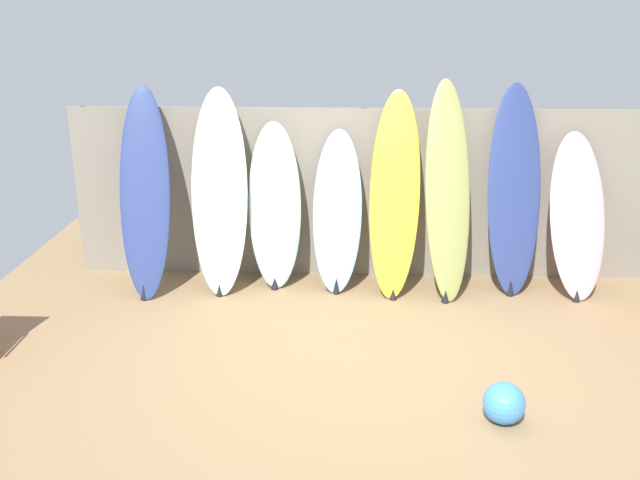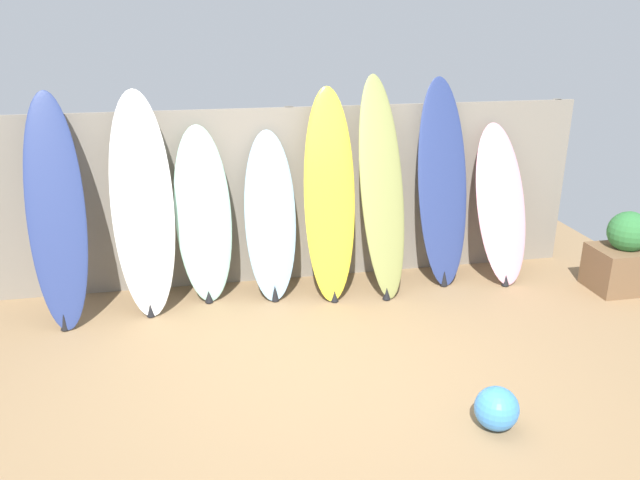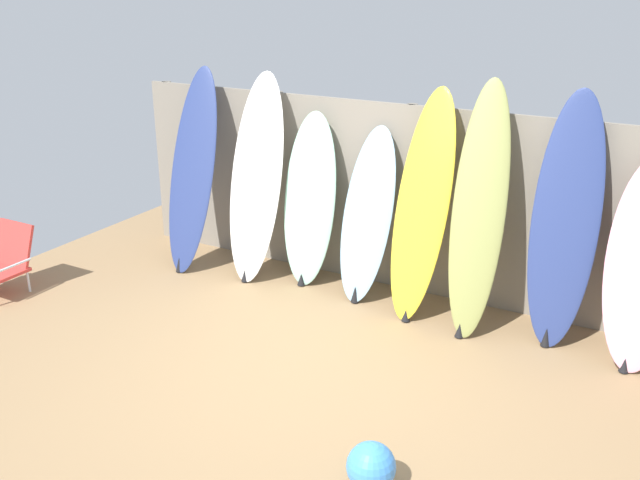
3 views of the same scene
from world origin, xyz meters
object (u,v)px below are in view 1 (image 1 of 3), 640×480
object	(u,v)px
surfboard_white_1	(220,194)
surfboard_navy_6	(514,192)
surfboard_skyblue_3	(337,213)
surfboard_navy_0	(145,194)
surfboard_olive_5	(448,192)
surfboard_pink_7	(577,217)
surfboard_yellow_4	(395,196)
beach_ball	(504,403)
surfboard_seafoam_2	(275,207)

from	to	relation	value
surfboard_white_1	surfboard_navy_6	bearing A→B (deg)	1.82
surfboard_skyblue_3	surfboard_navy_0	bearing A→B (deg)	-175.41
surfboard_white_1	surfboard_skyblue_3	distance (m)	1.20
surfboard_olive_5	surfboard_pink_7	size ratio (longest dim) A/B	1.32
surfboard_navy_0	surfboard_pink_7	distance (m)	4.30
surfboard_yellow_4	beach_ball	size ratio (longest dim) A/B	6.69
surfboard_white_1	surfboard_olive_5	distance (m)	2.26
surfboard_seafoam_2	surfboard_skyblue_3	distance (m)	0.64
surfboard_white_1	surfboard_yellow_4	world-z (taller)	surfboard_white_1
surfboard_seafoam_2	surfboard_skyblue_3	world-z (taller)	surfboard_seafoam_2
surfboard_navy_0	surfboard_pink_7	xyz separation A→B (m)	(4.30, 0.09, -0.21)
surfboard_white_1	surfboard_yellow_4	distance (m)	1.75
surfboard_navy_0	surfboard_navy_6	world-z (taller)	surfboard_navy_6
surfboard_navy_0	surfboard_seafoam_2	distance (m)	1.30
surfboard_navy_0	surfboard_white_1	distance (m)	0.74
surfboard_seafoam_2	surfboard_navy_6	xyz separation A→B (m)	(2.40, -0.03, 0.19)
surfboard_yellow_4	surfboard_pink_7	distance (m)	1.83
surfboard_skyblue_3	surfboard_yellow_4	distance (m)	0.61
surfboard_olive_5	surfboard_navy_6	size ratio (longest dim) A/B	1.02
surfboard_yellow_4	surfboard_olive_5	world-z (taller)	surfboard_olive_5
surfboard_pink_7	beach_ball	size ratio (longest dim) A/B	5.35
surfboard_navy_0	surfboard_white_1	bearing A→B (deg)	5.42
beach_ball	surfboard_navy_0	bearing A→B (deg)	143.53
surfboard_pink_7	beach_ball	distance (m)	2.76
surfboard_navy_0	surfboard_navy_6	xyz separation A→B (m)	(3.67, 0.16, 0.02)
surfboard_yellow_4	beach_ball	world-z (taller)	surfboard_yellow_4
surfboard_white_1	surfboard_seafoam_2	distance (m)	0.58
surfboard_skyblue_3	beach_ball	xyz separation A→B (m)	(1.23, -2.48, -0.64)
surfboard_seafoam_2	surfboard_skyblue_3	xyz separation A→B (m)	(0.64, -0.03, -0.05)
surfboard_white_1	surfboard_navy_0	bearing A→B (deg)	-174.58
surfboard_navy_0	surfboard_yellow_4	bearing A→B (deg)	1.55
surfboard_navy_6	surfboard_pink_7	distance (m)	0.67
surfboard_navy_0	surfboard_olive_5	world-z (taller)	surfboard_olive_5
surfboard_navy_0	surfboard_skyblue_3	distance (m)	1.93
surfboard_seafoam_2	surfboard_pink_7	world-z (taller)	surfboard_seafoam_2
surfboard_seafoam_2	beach_ball	xyz separation A→B (m)	(1.87, -2.51, -0.69)
surfboard_navy_0	surfboard_white_1	world-z (taller)	surfboard_navy_0
surfboard_navy_6	beach_ball	distance (m)	2.69
surfboard_navy_0	surfboard_navy_6	bearing A→B (deg)	2.54
surfboard_pink_7	beach_ball	bearing A→B (deg)	-115.54
surfboard_skyblue_3	surfboard_pink_7	world-z (taller)	surfboard_pink_7
surfboard_seafoam_2	surfboard_white_1	bearing A→B (deg)	-167.61
surfboard_yellow_4	surfboard_olive_5	xyz separation A→B (m)	(0.51, -0.03, 0.05)
surfboard_skyblue_3	surfboard_olive_5	size ratio (longest dim) A/B	0.76
surfboard_navy_0	surfboard_white_1	size ratio (longest dim) A/B	1.00
surfboard_white_1	surfboard_olive_5	world-z (taller)	surfboard_olive_5
surfboard_seafoam_2	surfboard_olive_5	size ratio (longest dim) A/B	0.79
beach_ball	surfboard_navy_6	bearing A→B (deg)	78.02
surfboard_white_1	beach_ball	bearing A→B (deg)	-44.83
surfboard_navy_0	surfboard_skyblue_3	world-z (taller)	surfboard_navy_0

